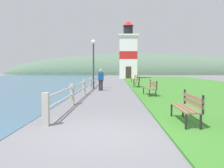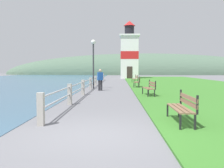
{
  "view_description": "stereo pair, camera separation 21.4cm",
  "coord_description": "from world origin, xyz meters",
  "px_view_note": "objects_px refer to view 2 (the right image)",
  "views": [
    {
      "loc": [
        0.41,
        -5.91,
        1.6
      ],
      "look_at": [
        0.07,
        15.61,
        0.3
      ],
      "focal_mm": 40.0,
      "sensor_mm": 36.0,
      "label": 1
    },
    {
      "loc": [
        0.63,
        -5.91,
        1.6
      ],
      "look_at": [
        0.07,
        15.61,
        0.3
      ],
      "focal_mm": 40.0,
      "sensor_mm": 36.0,
      "label": 2
    }
  ],
  "objects_px": {
    "park_bench_midway": "(150,87)",
    "person_strolling": "(100,79)",
    "park_bench_by_lighthouse": "(135,78)",
    "lamp_post": "(93,55)",
    "lighthouse": "(129,54)",
    "park_bench_far": "(138,81)",
    "park_bench_near": "(183,106)"
  },
  "relations": [
    {
      "from": "park_bench_midway",
      "to": "person_strolling",
      "type": "distance_m",
      "value": 4.88
    },
    {
      "from": "park_bench_midway",
      "to": "person_strolling",
      "type": "bearing_deg",
      "value": -53.78
    },
    {
      "from": "park_bench_by_lighthouse",
      "to": "lamp_post",
      "type": "height_order",
      "value": "lamp_post"
    },
    {
      "from": "lighthouse",
      "to": "person_strolling",
      "type": "bearing_deg",
      "value": -97.58
    },
    {
      "from": "park_bench_far",
      "to": "park_bench_by_lighthouse",
      "type": "distance_m",
      "value": 7.05
    },
    {
      "from": "lighthouse",
      "to": "lamp_post",
      "type": "bearing_deg",
      "value": -99.99
    },
    {
      "from": "park_bench_by_lighthouse",
      "to": "lighthouse",
      "type": "relative_size",
      "value": 0.19
    },
    {
      "from": "lighthouse",
      "to": "person_strolling",
      "type": "height_order",
      "value": "lighthouse"
    },
    {
      "from": "park_bench_midway",
      "to": "park_bench_by_lighthouse",
      "type": "xyz_separation_m",
      "value": [
        0.09,
        13.88,
        0.0
      ]
    },
    {
      "from": "person_strolling",
      "to": "park_bench_far",
      "type": "bearing_deg",
      "value": -68.54
    },
    {
      "from": "park_bench_near",
      "to": "park_bench_midway",
      "type": "relative_size",
      "value": 1.04
    },
    {
      "from": "park_bench_near",
      "to": "park_bench_far",
      "type": "distance_m",
      "value": 14.33
    },
    {
      "from": "person_strolling",
      "to": "park_bench_by_lighthouse",
      "type": "bearing_deg",
      "value": -42.89
    },
    {
      "from": "park_bench_far",
      "to": "park_bench_by_lighthouse",
      "type": "relative_size",
      "value": 0.9
    },
    {
      "from": "park_bench_far",
      "to": "lamp_post",
      "type": "distance_m",
      "value": 4.49
    },
    {
      "from": "park_bench_near",
      "to": "lamp_post",
      "type": "xyz_separation_m",
      "value": [
        -3.9,
        13.03,
        2.2
      ]
    },
    {
      "from": "person_strolling",
      "to": "park_bench_near",
      "type": "bearing_deg",
      "value": 170.97
    },
    {
      "from": "park_bench_midway",
      "to": "lamp_post",
      "type": "xyz_separation_m",
      "value": [
        -3.88,
        5.54,
        2.2
      ]
    },
    {
      "from": "park_bench_by_lighthouse",
      "to": "person_strolling",
      "type": "xyz_separation_m",
      "value": [
        -3.28,
        -10.2,
        0.32
      ]
    },
    {
      "from": "park_bench_midway",
      "to": "park_bench_by_lighthouse",
      "type": "height_order",
      "value": "same"
    },
    {
      "from": "park_bench_far",
      "to": "park_bench_by_lighthouse",
      "type": "height_order",
      "value": "same"
    },
    {
      "from": "person_strolling",
      "to": "lamp_post",
      "type": "height_order",
      "value": "lamp_post"
    },
    {
      "from": "park_bench_by_lighthouse",
      "to": "person_strolling",
      "type": "distance_m",
      "value": 10.72
    },
    {
      "from": "park_bench_midway",
      "to": "park_bench_far",
      "type": "bearing_deg",
      "value": -93.09
    },
    {
      "from": "park_bench_by_lighthouse",
      "to": "park_bench_midway",
      "type": "bearing_deg",
      "value": 85.26
    },
    {
      "from": "lamp_post",
      "to": "park_bench_near",
      "type": "bearing_deg",
      "value": -73.34
    },
    {
      "from": "park_bench_near",
      "to": "park_bench_by_lighthouse",
      "type": "height_order",
      "value": "same"
    },
    {
      "from": "park_bench_far",
      "to": "lighthouse",
      "type": "xyz_separation_m",
      "value": [
        0.16,
        20.56,
        3.59
      ]
    },
    {
      "from": "park_bench_far",
      "to": "person_strolling",
      "type": "height_order",
      "value": "person_strolling"
    },
    {
      "from": "park_bench_midway",
      "to": "park_bench_near",
      "type": "bearing_deg",
      "value": 85.43
    },
    {
      "from": "park_bench_near",
      "to": "person_strolling",
      "type": "relative_size",
      "value": 1.15
    },
    {
      "from": "person_strolling",
      "to": "park_bench_midway",
      "type": "bearing_deg",
      "value": -164.14
    }
  ]
}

